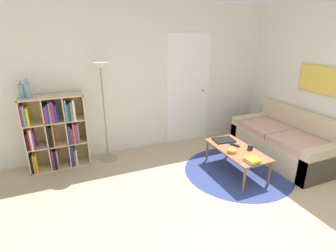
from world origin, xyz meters
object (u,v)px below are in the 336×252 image
coffee_table (237,151)px  laptop (224,140)px  bookshelf (55,132)px  couch (285,143)px  bottle_middle (28,90)px  cup (250,147)px  bottle_left (21,91)px  bowl (232,151)px  floor_lamp (102,82)px

coffee_table → laptop: size_ratio=2.96×
bookshelf → couch: 3.84m
bookshelf → bottle_middle: bottle_middle is taller
coffee_table → cup: bearing=-28.2°
coffee_table → bottle_middle: bearing=156.0°
couch → bottle_left: (-3.99, 1.23, 1.01)m
bottle_middle → coffee_table: bearing=-24.0°
laptop → bowl: bearing=-108.7°
bookshelf → laptop: (2.54, -0.93, -0.20)m
bottle_left → bookshelf: bearing=-3.4°
floor_lamp → coffee_table: floor_lamp is taller
floor_lamp → bottle_left: size_ratio=6.58×
coffee_table → cup: (0.17, -0.09, 0.08)m
laptop → bowl: 0.44m
bowl → bottle_left: bearing=153.6°
laptop → bottle_left: size_ratio=1.42×
laptop → floor_lamp: bearing=153.6°
cup → bottle_left: 3.48m
couch → bowl: size_ratio=12.61×
coffee_table → laptop: 0.35m
laptop → cup: (0.18, -0.44, 0.03)m
laptop → cup: bearing=-68.4°
couch → bottle_middle: size_ratio=6.09×
floor_lamp → bowl: bearing=-38.6°
laptop → couch: bearing=-14.4°
cup → bottle_middle: (-2.99, 1.35, 0.87)m
laptop → bowl: size_ratio=2.59×
cup → bottle_middle: bearing=155.7°
bottle_middle → bottle_left: bearing=151.8°
coffee_table → laptop: (-0.00, 0.35, 0.05)m
laptop → bowl: bowl is taller
bookshelf → floor_lamp: 1.08m
floor_lamp → coffee_table: 2.37m
bookshelf → bowl: size_ratio=8.55×
laptop → cup: cup is taller
bottle_middle → bowl: bearing=-26.3°
bookshelf → bowl: bearing=-29.3°
bowl → cup: size_ratio=1.68×
bookshelf → bottle_left: bearing=176.6°
cup → coffee_table: bearing=151.8°
bookshelf → coffee_table: 2.86m
coffee_table → bottle_left: bearing=155.9°
bowl → cup: bearing=-4.6°
coffee_table → bottle_middle: bottle_middle is taller
bookshelf → coffee_table: size_ratio=1.11×
bottle_middle → bookshelf: bearing=5.8°
bookshelf → laptop: bookshelf is taller
bookshelf → floor_lamp: (0.78, -0.05, 0.75)m
bottle_left → coffee_table: bearing=-24.1°
couch → cup: (-0.91, -0.17, 0.15)m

